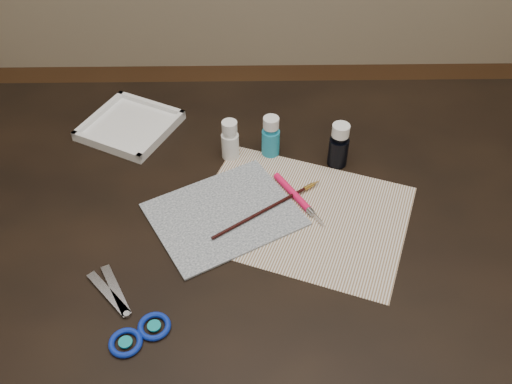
{
  "coord_description": "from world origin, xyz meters",
  "views": [
    {
      "loc": [
        -0.01,
        -0.76,
        1.54
      ],
      "look_at": [
        0.0,
        0.0,
        0.8
      ],
      "focal_mm": 40.0,
      "sensor_mm": 36.0,
      "label": 1
    }
  ],
  "objects_px": {
    "paint_bottle_cyan": "(271,136)",
    "palette_tray": "(130,125)",
    "paint_bottle_navy": "(339,145)",
    "paint_bottle_white": "(230,140)",
    "scissors": "(117,309)",
    "canvas": "(224,214)",
    "paper": "(301,215)"
  },
  "relations": [
    {
      "from": "scissors",
      "to": "palette_tray",
      "type": "bearing_deg",
      "value": -36.24
    },
    {
      "from": "paint_bottle_white",
      "to": "paint_bottle_cyan",
      "type": "relative_size",
      "value": 0.97
    },
    {
      "from": "canvas",
      "to": "paint_bottle_cyan",
      "type": "height_order",
      "value": "paint_bottle_cyan"
    },
    {
      "from": "paint_bottle_white",
      "to": "paint_bottle_cyan",
      "type": "height_order",
      "value": "paint_bottle_cyan"
    },
    {
      "from": "paint_bottle_navy",
      "to": "paint_bottle_white",
      "type": "bearing_deg",
      "value": 173.03
    },
    {
      "from": "paint_bottle_white",
      "to": "scissors",
      "type": "bearing_deg",
      "value": -114.64
    },
    {
      "from": "paint_bottle_navy",
      "to": "palette_tray",
      "type": "height_order",
      "value": "paint_bottle_navy"
    },
    {
      "from": "paint_bottle_cyan",
      "to": "paint_bottle_navy",
      "type": "height_order",
      "value": "paint_bottle_navy"
    },
    {
      "from": "canvas",
      "to": "paint_bottle_navy",
      "type": "xyz_separation_m",
      "value": [
        0.23,
        0.15,
        0.05
      ]
    },
    {
      "from": "paint_bottle_white",
      "to": "scissors",
      "type": "xyz_separation_m",
      "value": [
        -0.18,
        -0.39,
        -0.04
      ]
    },
    {
      "from": "canvas",
      "to": "paint_bottle_cyan",
      "type": "bearing_deg",
      "value": 62.68
    },
    {
      "from": "paint_bottle_white",
      "to": "scissors",
      "type": "height_order",
      "value": "paint_bottle_white"
    },
    {
      "from": "canvas",
      "to": "paint_bottle_navy",
      "type": "relative_size",
      "value": 2.64
    },
    {
      "from": "scissors",
      "to": "paint_bottle_navy",
      "type": "bearing_deg",
      "value": -89.93
    },
    {
      "from": "scissors",
      "to": "palette_tray",
      "type": "xyz_separation_m",
      "value": [
        -0.05,
        0.48,
        0.01
      ]
    },
    {
      "from": "paper",
      "to": "scissors",
      "type": "height_order",
      "value": "scissors"
    },
    {
      "from": "paint_bottle_white",
      "to": "paper",
      "type": "bearing_deg",
      "value": -52.04
    },
    {
      "from": "paint_bottle_cyan",
      "to": "palette_tray",
      "type": "relative_size",
      "value": 0.51
    },
    {
      "from": "canvas",
      "to": "scissors",
      "type": "relative_size",
      "value": 1.27
    },
    {
      "from": "paint_bottle_cyan",
      "to": "palette_tray",
      "type": "xyz_separation_m",
      "value": [
        -0.31,
        0.09,
        -0.04
      ]
    },
    {
      "from": "paint_bottle_cyan",
      "to": "paint_bottle_navy",
      "type": "distance_m",
      "value": 0.14
    },
    {
      "from": "paint_bottle_cyan",
      "to": "scissors",
      "type": "distance_m",
      "value": 0.48
    },
    {
      "from": "paper",
      "to": "paint_bottle_cyan",
      "type": "relative_size",
      "value": 4.24
    },
    {
      "from": "palette_tray",
      "to": "paint_bottle_navy",
      "type": "bearing_deg",
      "value": -15.39
    },
    {
      "from": "paint_bottle_navy",
      "to": "scissors",
      "type": "distance_m",
      "value": 0.54
    },
    {
      "from": "paper",
      "to": "canvas",
      "type": "relative_size",
      "value": 1.5
    },
    {
      "from": "paint_bottle_white",
      "to": "palette_tray",
      "type": "bearing_deg",
      "value": 156.93
    },
    {
      "from": "canvas",
      "to": "paint_bottle_navy",
      "type": "bearing_deg",
      "value": 32.47
    },
    {
      "from": "paper",
      "to": "palette_tray",
      "type": "height_order",
      "value": "palette_tray"
    },
    {
      "from": "paint_bottle_white",
      "to": "paint_bottle_navy",
      "type": "height_order",
      "value": "paint_bottle_navy"
    },
    {
      "from": "paint_bottle_white",
      "to": "paint_bottle_cyan",
      "type": "bearing_deg",
      "value": 5.37
    },
    {
      "from": "paper",
      "to": "canvas",
      "type": "distance_m",
      "value": 0.15
    }
  ]
}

